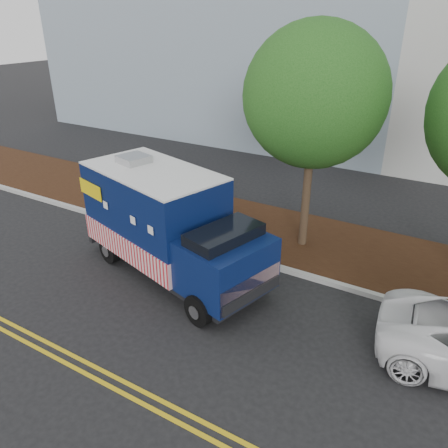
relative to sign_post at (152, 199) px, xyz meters
The scene contains 8 objects.
ground 4.28m from the sign_post, 23.69° to the right, with size 120.00×120.00×0.00m, color black.
curb 3.93m from the sign_post, ahead, with size 120.00×0.18×0.15m, color #9E9E99.
mulch_strip 4.34m from the sign_post, 26.22° to the left, with size 120.00×4.00×0.15m, color black.
centerline_near 7.26m from the sign_post, 58.36° to the right, with size 120.00×0.10×0.01m, color gold.
centerline_far 7.47m from the sign_post, 59.38° to the right, with size 120.00×0.10×0.01m, color gold.
tree_b 6.53m from the sign_post, 16.11° to the left, with size 4.20×4.20×7.07m.
sign_post is the anchor object (origin of this frame).
food_truck 2.92m from the sign_post, 41.98° to the right, with size 6.64×3.87×3.31m.
Camera 1 is at (5.67, -9.34, 7.12)m, focal length 35.00 mm.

